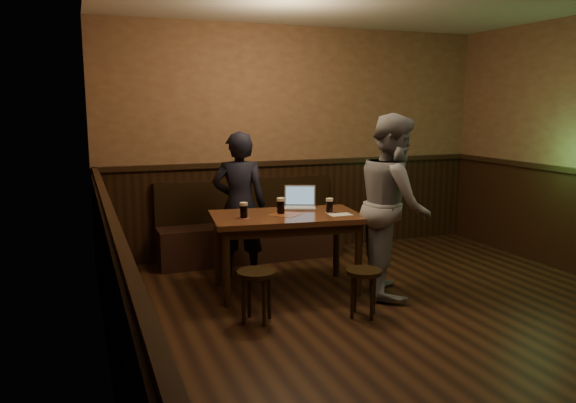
% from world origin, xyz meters
% --- Properties ---
extents(room, '(5.04, 6.04, 2.84)m').
position_xyz_m(room, '(0.00, 0.22, 1.20)').
color(room, black).
rests_on(room, ground).
extents(bench, '(2.20, 0.50, 0.95)m').
position_xyz_m(bench, '(-0.73, 2.75, 0.31)').
color(bench, black).
rests_on(bench, ground).
extents(pub_table, '(1.54, 1.00, 0.78)m').
position_xyz_m(pub_table, '(-0.73, 1.49, 0.67)').
color(pub_table, '#4F2316').
rests_on(pub_table, ground).
extents(stool_left, '(0.40, 0.40, 0.45)m').
position_xyz_m(stool_left, '(-1.26, 0.79, 0.36)').
color(stool_left, black).
rests_on(stool_left, ground).
extents(stool_right, '(0.37, 0.37, 0.42)m').
position_xyz_m(stool_right, '(-0.35, 0.58, 0.34)').
color(stool_right, black).
rests_on(stool_right, ground).
extents(pint_left, '(0.10, 0.10, 0.16)m').
position_xyz_m(pint_left, '(-1.17, 1.45, 0.85)').
color(pint_left, '#A12313').
rests_on(pint_left, pub_table).
extents(pint_mid, '(0.11, 0.11, 0.16)m').
position_xyz_m(pint_mid, '(-0.77, 1.53, 0.86)').
color(pint_mid, '#A12313').
rests_on(pint_mid, pub_table).
extents(pint_right, '(0.09, 0.09, 0.15)m').
position_xyz_m(pint_right, '(-0.29, 1.42, 0.85)').
color(pint_right, '#A12313').
rests_on(pint_right, pub_table).
extents(laptop, '(0.40, 0.36, 0.23)m').
position_xyz_m(laptop, '(-0.47, 1.77, 0.84)').
color(laptop, silver).
rests_on(laptop, pub_table).
extents(menu, '(0.22, 0.15, 0.00)m').
position_xyz_m(menu, '(-0.24, 1.28, 0.78)').
color(menu, silver).
rests_on(menu, pub_table).
extents(person_suit, '(0.66, 0.53, 1.57)m').
position_xyz_m(person_suit, '(-1.03, 2.10, 0.79)').
color(person_suit, black).
rests_on(person_suit, ground).
extents(person_grey, '(0.94, 1.05, 1.77)m').
position_xyz_m(person_grey, '(0.23, 1.06, 0.88)').
color(person_grey, gray).
rests_on(person_grey, ground).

